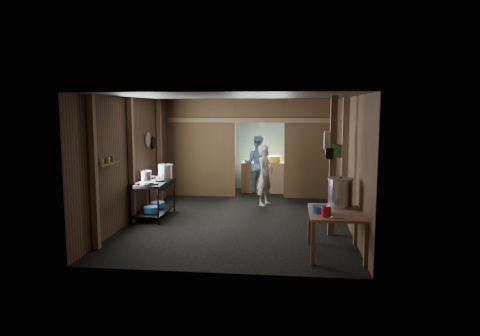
# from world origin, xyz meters

# --- Properties ---
(floor) EXTENTS (4.50, 7.00, 0.00)m
(floor) POSITION_xyz_m (0.00, 0.00, 0.00)
(floor) COLOR black
(floor) RESTS_ON ground
(ceiling) EXTENTS (4.50, 7.00, 0.00)m
(ceiling) POSITION_xyz_m (0.00, 0.00, 2.60)
(ceiling) COLOR #504A42
(ceiling) RESTS_ON ground
(wall_back) EXTENTS (4.50, 0.00, 2.60)m
(wall_back) POSITION_xyz_m (0.00, 3.50, 1.30)
(wall_back) COLOR brown
(wall_back) RESTS_ON ground
(wall_front) EXTENTS (4.50, 0.00, 2.60)m
(wall_front) POSITION_xyz_m (0.00, -3.50, 1.30)
(wall_front) COLOR brown
(wall_front) RESTS_ON ground
(wall_left) EXTENTS (0.00, 7.00, 2.60)m
(wall_left) POSITION_xyz_m (-2.25, 0.00, 1.30)
(wall_left) COLOR brown
(wall_left) RESTS_ON ground
(wall_right) EXTENTS (0.00, 7.00, 2.60)m
(wall_right) POSITION_xyz_m (2.25, 0.00, 1.30)
(wall_right) COLOR brown
(wall_right) RESTS_ON ground
(partition_left) EXTENTS (1.85, 0.10, 2.60)m
(partition_left) POSITION_xyz_m (-1.32, 2.20, 1.30)
(partition_left) COLOR brown
(partition_left) RESTS_ON floor
(partition_right) EXTENTS (1.35, 0.10, 2.60)m
(partition_right) POSITION_xyz_m (1.57, 2.20, 1.30)
(partition_right) COLOR brown
(partition_right) RESTS_ON floor
(partition_header) EXTENTS (1.30, 0.10, 0.60)m
(partition_header) POSITION_xyz_m (0.25, 2.20, 2.30)
(partition_header) COLOR brown
(partition_header) RESTS_ON wall_back
(turquoise_panel) EXTENTS (4.40, 0.06, 2.50)m
(turquoise_panel) POSITION_xyz_m (0.00, 3.44, 1.25)
(turquoise_panel) COLOR #7BABA2
(turquoise_panel) RESTS_ON wall_back
(back_counter) EXTENTS (1.20, 0.50, 0.85)m
(back_counter) POSITION_xyz_m (0.30, 2.95, 0.42)
(back_counter) COLOR #86634A
(back_counter) RESTS_ON floor
(wall_clock) EXTENTS (0.20, 0.03, 0.20)m
(wall_clock) POSITION_xyz_m (0.25, 3.40, 1.90)
(wall_clock) COLOR beige
(wall_clock) RESTS_ON wall_back
(post_left_a) EXTENTS (0.10, 0.12, 2.60)m
(post_left_a) POSITION_xyz_m (-2.18, -2.60, 1.30)
(post_left_a) COLOR #86634A
(post_left_a) RESTS_ON floor
(post_left_b) EXTENTS (0.10, 0.12, 2.60)m
(post_left_b) POSITION_xyz_m (-2.18, -0.80, 1.30)
(post_left_b) COLOR #86634A
(post_left_b) RESTS_ON floor
(post_left_c) EXTENTS (0.10, 0.12, 2.60)m
(post_left_c) POSITION_xyz_m (-2.18, 1.20, 1.30)
(post_left_c) COLOR #86634A
(post_left_c) RESTS_ON floor
(post_right) EXTENTS (0.10, 0.12, 2.60)m
(post_right) POSITION_xyz_m (2.18, -0.20, 1.30)
(post_right) COLOR #86634A
(post_right) RESTS_ON floor
(post_free) EXTENTS (0.12, 0.12, 2.60)m
(post_free) POSITION_xyz_m (1.85, -1.30, 1.30)
(post_free) COLOR #86634A
(post_free) RESTS_ON floor
(cross_beam) EXTENTS (4.40, 0.12, 0.12)m
(cross_beam) POSITION_xyz_m (0.00, 2.15, 2.05)
(cross_beam) COLOR #86634A
(cross_beam) RESTS_ON wall_left
(pan_lid_big) EXTENTS (0.03, 0.34, 0.34)m
(pan_lid_big) POSITION_xyz_m (-2.21, 0.40, 1.65)
(pan_lid_big) COLOR #949497
(pan_lid_big) RESTS_ON wall_left
(pan_lid_small) EXTENTS (0.03, 0.30, 0.30)m
(pan_lid_small) POSITION_xyz_m (-2.21, 0.80, 1.55)
(pan_lid_small) COLOR black
(pan_lid_small) RESTS_ON wall_left
(wall_shelf) EXTENTS (0.14, 0.80, 0.03)m
(wall_shelf) POSITION_xyz_m (-2.15, -2.10, 1.40)
(wall_shelf) COLOR #86634A
(wall_shelf) RESTS_ON wall_left
(jar_white) EXTENTS (0.07, 0.07, 0.10)m
(jar_white) POSITION_xyz_m (-2.15, -2.35, 1.47)
(jar_white) COLOR beige
(jar_white) RESTS_ON wall_shelf
(jar_yellow) EXTENTS (0.08, 0.08, 0.10)m
(jar_yellow) POSITION_xyz_m (-2.15, -2.10, 1.47)
(jar_yellow) COLOR yellow
(jar_yellow) RESTS_ON wall_shelf
(jar_green) EXTENTS (0.06, 0.06, 0.10)m
(jar_green) POSITION_xyz_m (-2.15, -1.88, 1.47)
(jar_green) COLOR #4B8D5D
(jar_green) RESTS_ON wall_shelf
(bag_white) EXTENTS (0.22, 0.15, 0.32)m
(bag_white) POSITION_xyz_m (1.80, -1.22, 1.78)
(bag_white) COLOR beige
(bag_white) RESTS_ON post_free
(bag_green) EXTENTS (0.16, 0.12, 0.24)m
(bag_green) POSITION_xyz_m (1.92, -1.36, 1.60)
(bag_green) COLOR #4B8D5D
(bag_green) RESTS_ON post_free
(bag_black) EXTENTS (0.14, 0.10, 0.20)m
(bag_black) POSITION_xyz_m (1.78, -1.38, 1.55)
(bag_black) COLOR black
(bag_black) RESTS_ON post_free
(gas_range) EXTENTS (0.70, 1.37, 0.81)m
(gas_range) POSITION_xyz_m (-1.88, -0.35, 0.40)
(gas_range) COLOR black
(gas_range) RESTS_ON floor
(prep_table) EXTENTS (0.88, 1.21, 0.71)m
(prep_table) POSITION_xyz_m (1.83, -2.43, 0.36)
(prep_table) COLOR #AF6E55
(prep_table) RESTS_ON floor
(stove_pot_large) EXTENTS (0.37, 0.37, 0.33)m
(stove_pot_large) POSITION_xyz_m (-1.71, 0.06, 0.95)
(stove_pot_large) COLOR silver
(stove_pot_large) RESTS_ON gas_range
(stove_pot_med) EXTENTS (0.32, 0.32, 0.23)m
(stove_pot_med) POSITION_xyz_m (-2.05, -0.34, 0.91)
(stove_pot_med) COLOR silver
(stove_pot_med) RESTS_ON gas_range
(frying_pan) EXTENTS (0.43, 0.58, 0.07)m
(frying_pan) POSITION_xyz_m (-1.88, -0.78, 0.83)
(frying_pan) COLOR #949497
(frying_pan) RESTS_ON gas_range
(blue_tub_front) EXTENTS (0.31, 0.31, 0.13)m
(blue_tub_front) POSITION_xyz_m (-1.88, -0.53, 0.22)
(blue_tub_front) COLOR #215F9B
(blue_tub_front) RESTS_ON gas_range
(blue_tub_back) EXTENTS (0.31, 0.31, 0.12)m
(blue_tub_back) POSITION_xyz_m (-1.88, -0.05, 0.22)
(blue_tub_back) COLOR #215F9B
(blue_tub_back) RESTS_ON gas_range
(stock_pot) EXTENTS (0.56, 0.56, 0.51)m
(stock_pot) POSITION_xyz_m (1.92, -2.05, 0.95)
(stock_pot) COLOR silver
(stock_pot) RESTS_ON prep_table
(wash_basin) EXTENTS (0.35, 0.35, 0.11)m
(wash_basin) POSITION_xyz_m (1.57, -2.53, 0.77)
(wash_basin) COLOR #215F9B
(wash_basin) RESTS_ON prep_table
(pink_bucket) EXTENTS (0.17, 0.17, 0.17)m
(pink_bucket) POSITION_xyz_m (1.64, -2.80, 0.80)
(pink_bucket) COLOR red
(pink_bucket) RESTS_ON prep_table
(knife) EXTENTS (0.30, 0.13, 0.01)m
(knife) POSITION_xyz_m (1.75, -2.86, 0.72)
(knife) COLOR silver
(knife) RESTS_ON prep_table
(yellow_tub) EXTENTS (0.33, 0.33, 0.18)m
(yellow_tub) POSITION_xyz_m (0.62, 2.95, 0.94)
(yellow_tub) COLOR yellow
(yellow_tub) RESTS_ON back_counter
(cook) EXTENTS (0.53, 0.63, 1.48)m
(cook) POSITION_xyz_m (0.46, 1.22, 0.74)
(cook) COLOR beige
(cook) RESTS_ON floor
(worker_back) EXTENTS (0.86, 0.70, 1.63)m
(worker_back) POSITION_xyz_m (0.14, 2.85, 0.81)
(worker_back) COLOR #5C84A1
(worker_back) RESTS_ON floor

